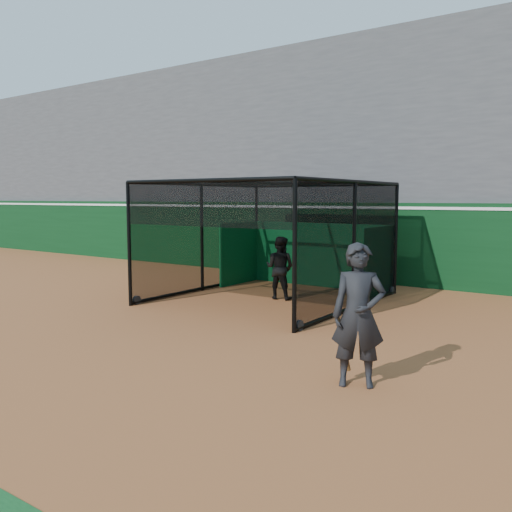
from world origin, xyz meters
The scene contains 6 objects.
ground centered at (0.00, 0.00, 0.00)m, with size 120.00×120.00×0.00m, color #99562C.
outfield_wall centered at (0.00, 8.50, 1.29)m, with size 50.00×0.50×2.50m.
grandstand centered at (0.00, 12.27, 4.48)m, with size 50.00×7.85×8.95m.
batting_cage centered at (-0.26, 4.21, 1.51)m, with size 4.79×5.51×3.02m.
batter centered at (-0.09, 4.39, 0.82)m, with size 0.80×0.62×1.65m, color black.
on_deck_player centered at (4.37, -0.58, 1.01)m, with size 0.88×0.76×2.03m.
Camera 1 is at (7.46, -7.49, 2.64)m, focal length 38.00 mm.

